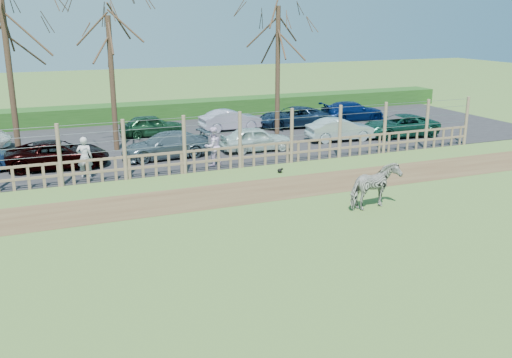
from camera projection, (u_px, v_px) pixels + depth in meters
name	position (u px, v px, depth m)	size (l,w,h in m)	color
ground	(257.00, 239.00, 17.16)	(120.00, 120.00, 0.00)	olive
dirt_strip	(211.00, 196.00, 21.16)	(34.00, 2.80, 0.01)	brown
asphalt	(152.00, 143.00, 30.05)	(44.00, 13.00, 0.04)	#232326
hedge	(128.00, 113.00, 36.13)	(46.00, 2.00, 1.10)	#1E4716
fence	(185.00, 155.00, 24.05)	(30.16, 0.16, 2.50)	brown
tree_left	(5.00, 37.00, 24.37)	(4.80, 4.80, 7.88)	#3D2B1E
tree_mid	(110.00, 51.00, 27.10)	(4.80, 4.80, 6.83)	#3D2B1E
tree_right	(278.00, 40.00, 30.73)	(4.80, 4.80, 7.35)	#3D2B1E
zebra	(375.00, 187.00, 19.65)	(0.85, 1.87, 1.58)	gray
visitor_a	(85.00, 158.00, 23.23)	(0.63, 0.41, 1.72)	#B5B6B6
visitor_b	(213.00, 146.00, 25.22)	(0.84, 0.65, 1.72)	silver
crow	(280.00, 171.00, 24.34)	(0.26, 0.19, 0.21)	black
car_2	(58.00, 154.00, 24.91)	(1.99, 4.32, 1.20)	black
car_3	(166.00, 145.00, 26.64)	(1.68, 4.13, 1.20)	#4D606A
car_4	(256.00, 139.00, 28.07)	(1.42, 3.52, 1.20)	silver
car_5	(340.00, 129.00, 30.38)	(1.27, 3.64, 1.20)	#ADC6C4
car_6	(400.00, 126.00, 31.46)	(1.99, 4.32, 1.20)	#134434
car_10	(152.00, 126.00, 31.47)	(1.42, 3.52, 1.20)	#1A4427
car_11	(231.00, 120.00, 33.15)	(1.27, 3.64, 1.20)	#B7B2CB
car_12	(293.00, 117.00, 34.14)	(1.99, 4.32, 1.20)	#11233A
car_13	(352.00, 111.00, 36.30)	(1.68, 4.13, 1.20)	#06194F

